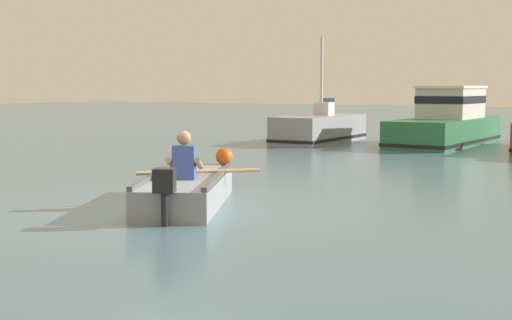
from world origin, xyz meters
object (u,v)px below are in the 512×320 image
rowboat_with_person (187,189)px  moored_boat_green (447,123)px  mooring_buoy (224,156)px  moored_boat_grey (320,129)px

rowboat_with_person → moored_boat_green: size_ratio=0.59×
moored_boat_green → mooring_buoy: (-2.68, -8.81, -0.50)m
moored_boat_green → mooring_buoy: bearing=-106.9°
rowboat_with_person → moored_boat_grey: moored_boat_grey is taller
moored_boat_green → mooring_buoy: moored_boat_green is taller
moored_boat_grey → mooring_buoy: 7.61m
moored_boat_grey → mooring_buoy: size_ratio=11.08×
rowboat_with_person → mooring_buoy: bearing=118.8°
rowboat_with_person → moored_boat_grey: (-4.06, 12.60, 0.19)m
moored_boat_grey → mooring_buoy: moored_boat_grey is taller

